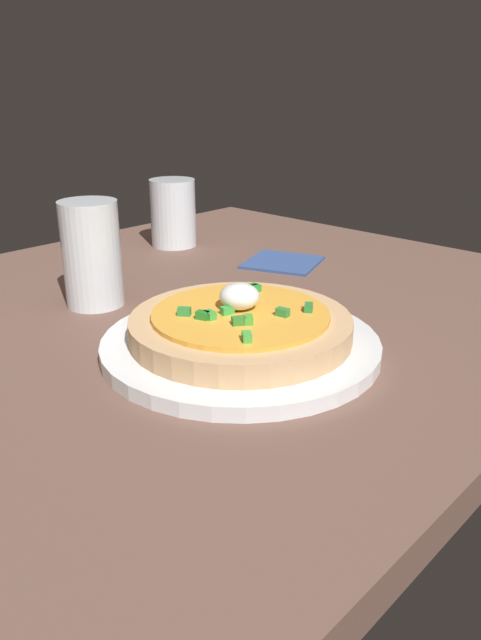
% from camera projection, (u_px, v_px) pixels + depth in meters
% --- Properties ---
extents(dining_table, '(1.16, 0.81, 0.03)m').
position_uv_depth(dining_table, '(130.00, 341.00, 0.69)').
color(dining_table, brown).
rests_on(dining_table, ground).
extents(plate, '(0.28, 0.28, 0.01)m').
position_uv_depth(plate, '(240.00, 345.00, 0.63)').
color(plate, white).
rests_on(plate, dining_table).
extents(pizza, '(0.23, 0.23, 0.06)m').
position_uv_depth(pizza, '(240.00, 325.00, 0.62)').
color(pizza, tan).
rests_on(pizza, plate).
extents(cup_near, '(0.07, 0.07, 0.13)m').
position_uv_depth(cup_near, '(92.00, 259.00, 0.74)').
color(cup_near, silver).
rests_on(cup_near, dining_table).
extents(cup_far, '(0.07, 0.07, 0.11)m').
position_uv_depth(cup_far, '(173.00, 217.00, 1.01)').
color(cup_far, silver).
rests_on(cup_far, dining_table).
extents(napkin, '(0.13, 0.13, 0.00)m').
position_uv_depth(napkin, '(283.00, 262.00, 0.93)').
color(napkin, '#334D86').
rests_on(napkin, dining_table).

